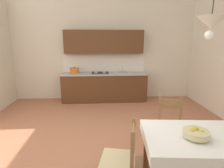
# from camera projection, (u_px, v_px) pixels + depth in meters

# --- Properties ---
(ground_plane) EXTENTS (6.35, 6.71, 0.10)m
(ground_plane) POSITION_uv_depth(u_px,v_px,m) (107.00, 152.00, 3.24)
(ground_plane) COLOR #AD6B4C
(wall_back) EXTENTS (6.35, 0.12, 4.08)m
(wall_back) POSITION_uv_depth(u_px,v_px,m) (104.00, 36.00, 5.78)
(wall_back) COLOR silver
(wall_back) RESTS_ON ground_plane
(kitchen_cabinetry) EXTENTS (2.66, 0.63, 2.20)m
(kitchen_cabinetry) POSITION_uv_depth(u_px,v_px,m) (104.00, 74.00, 5.73)
(kitchen_cabinetry) COLOR #56331C
(kitchen_cabinetry) RESTS_ON ground_plane
(dining_table) EXTENTS (1.29, 1.00, 0.75)m
(dining_table) POSITION_uv_depth(u_px,v_px,m) (193.00, 146.00, 2.24)
(dining_table) COLOR brown
(dining_table) RESTS_ON ground_plane
(dining_chair_tv_side) EXTENTS (0.50, 0.50, 0.93)m
(dining_chair_tv_side) POSITION_uv_depth(u_px,v_px,m) (121.00, 159.00, 2.25)
(dining_chair_tv_side) COLOR #D1BC89
(dining_chair_tv_side) RESTS_ON ground_plane
(dining_chair_kitchen_side) EXTENTS (0.52, 0.52, 0.93)m
(dining_chair_kitchen_side) POSITION_uv_depth(u_px,v_px,m) (170.00, 125.00, 3.17)
(dining_chair_kitchen_side) COLOR #D1BC89
(dining_chair_kitchen_side) RESTS_ON ground_plane
(fruit_bowl) EXTENTS (0.30, 0.30, 0.12)m
(fruit_bowl) POSITION_uv_depth(u_px,v_px,m) (196.00, 133.00, 2.14)
(fruit_bowl) COLOR beige
(fruit_bowl) RESTS_ON dining_table
(pendant_lamp) EXTENTS (0.32, 0.32, 0.80)m
(pendant_lamp) POSITION_uv_depth(u_px,v_px,m) (211.00, 23.00, 2.04)
(pendant_lamp) COLOR black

